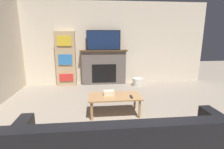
{
  "coord_description": "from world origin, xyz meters",
  "views": [
    {
      "loc": [
        -0.53,
        -1.21,
        1.67
      ],
      "look_at": [
        -0.12,
        2.72,
        0.75
      ],
      "focal_mm": 28.0,
      "sensor_mm": 36.0,
      "label": 1
    }
  ],
  "objects_px": {
    "fireplace": "(104,67)",
    "bookshelf": "(66,59)",
    "tv": "(104,40)",
    "coffee_table": "(115,98)",
    "storage_basket": "(138,82)"
  },
  "relations": [
    {
      "from": "fireplace",
      "to": "bookshelf",
      "type": "xyz_separation_m",
      "value": [
        -1.23,
        -0.02,
        0.3
      ]
    },
    {
      "from": "fireplace",
      "to": "tv",
      "type": "distance_m",
      "value": 0.89
    },
    {
      "from": "fireplace",
      "to": "bookshelf",
      "type": "relative_size",
      "value": 0.89
    },
    {
      "from": "tv",
      "to": "coffee_table",
      "type": "xyz_separation_m",
      "value": [
        0.08,
        -2.35,
        -1.11
      ]
    },
    {
      "from": "coffee_table",
      "to": "storage_basket",
      "type": "relative_size",
      "value": 3.34
    },
    {
      "from": "tv",
      "to": "bookshelf",
      "type": "bearing_deg",
      "value": -179.86
    },
    {
      "from": "tv",
      "to": "storage_basket",
      "type": "distance_m",
      "value": 1.76
    },
    {
      "from": "coffee_table",
      "to": "storage_basket",
      "type": "distance_m",
      "value": 2.27
    },
    {
      "from": "bookshelf",
      "to": "storage_basket",
      "type": "xyz_separation_m",
      "value": [
        2.32,
        -0.32,
        -0.75
      ]
    },
    {
      "from": "bookshelf",
      "to": "storage_basket",
      "type": "height_order",
      "value": "bookshelf"
    },
    {
      "from": "coffee_table",
      "to": "bookshelf",
      "type": "relative_size",
      "value": 0.62
    },
    {
      "from": "storage_basket",
      "to": "fireplace",
      "type": "bearing_deg",
      "value": 162.38
    },
    {
      "from": "storage_basket",
      "to": "bookshelf",
      "type": "bearing_deg",
      "value": 172.08
    },
    {
      "from": "fireplace",
      "to": "coffee_table",
      "type": "distance_m",
      "value": 2.38
    },
    {
      "from": "fireplace",
      "to": "storage_basket",
      "type": "bearing_deg",
      "value": -17.62
    }
  ]
}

